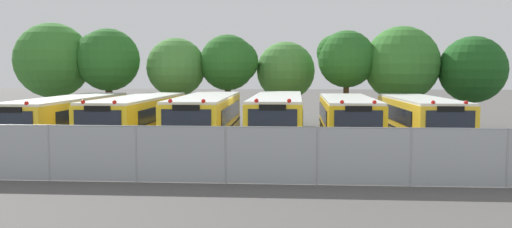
{
  "coord_description": "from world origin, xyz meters",
  "views": [
    {
      "loc": [
        2.65,
        -26.46,
        3.82
      ],
      "look_at": [
        0.8,
        0.0,
        1.6
      ],
      "focal_mm": 36.73,
      "sensor_mm": 36.0,
      "label": 1
    }
  ],
  "objects_px": {
    "school_bus_4": "(348,119)",
    "tree_1": "(106,59)",
    "school_bus_3": "(278,118)",
    "traffic_cone": "(8,166)",
    "school_bus_5": "(419,119)",
    "tree_7": "(473,69)",
    "school_bus_2": "(206,118)",
    "tree_2": "(175,67)",
    "tree_4": "(286,72)",
    "tree_5": "(344,58)",
    "tree_0": "(52,60)",
    "school_bus_1": "(139,118)",
    "tree_3": "(231,62)",
    "school_bus_0": "(70,118)",
    "tree_6": "(403,65)"
  },
  "relations": [
    {
      "from": "school_bus_4",
      "to": "tree_3",
      "type": "bearing_deg",
      "value": -52.23
    },
    {
      "from": "school_bus_1",
      "to": "tree_3",
      "type": "relative_size",
      "value": 1.79
    },
    {
      "from": "school_bus_2",
      "to": "traffic_cone",
      "type": "distance_m",
      "value": 9.85
    },
    {
      "from": "school_bus_4",
      "to": "tree_4",
      "type": "distance_m",
      "value": 11.02
    },
    {
      "from": "school_bus_0",
      "to": "tree_1",
      "type": "relative_size",
      "value": 1.76
    },
    {
      "from": "school_bus_1",
      "to": "tree_7",
      "type": "xyz_separation_m",
      "value": [
        19.44,
        7.78,
        2.52
      ]
    },
    {
      "from": "school_bus_0",
      "to": "tree_3",
      "type": "bearing_deg",
      "value": -127.71
    },
    {
      "from": "tree_0",
      "to": "tree_5",
      "type": "xyz_separation_m",
      "value": [
        19.61,
        0.34,
        0.12
      ]
    },
    {
      "from": "tree_2",
      "to": "tree_4",
      "type": "xyz_separation_m",
      "value": [
        7.51,
        1.2,
        -0.34
      ]
    },
    {
      "from": "school_bus_1",
      "to": "tree_2",
      "type": "height_order",
      "value": "tree_2"
    },
    {
      "from": "school_bus_0",
      "to": "tree_1",
      "type": "distance_m",
      "value": 9.07
    },
    {
      "from": "school_bus_0",
      "to": "tree_6",
      "type": "xyz_separation_m",
      "value": [
        18.7,
        8.74,
        2.84
      ]
    },
    {
      "from": "school_bus_0",
      "to": "school_bus_5",
      "type": "bearing_deg",
      "value": -178.33
    },
    {
      "from": "tree_5",
      "to": "tree_7",
      "type": "height_order",
      "value": "tree_5"
    },
    {
      "from": "school_bus_0",
      "to": "tree_2",
      "type": "xyz_separation_m",
      "value": [
        3.5,
        9.2,
        2.7
      ]
    },
    {
      "from": "school_bus_3",
      "to": "school_bus_2",
      "type": "bearing_deg",
      "value": 7.55
    },
    {
      "from": "tree_2",
      "to": "tree_6",
      "type": "distance_m",
      "value": 15.21
    },
    {
      "from": "tree_7",
      "to": "school_bus_4",
      "type": "bearing_deg",
      "value": -137.36
    },
    {
      "from": "school_bus_4",
      "to": "tree_0",
      "type": "height_order",
      "value": "tree_0"
    },
    {
      "from": "tree_6",
      "to": "school_bus_1",
      "type": "bearing_deg",
      "value": -151.15
    },
    {
      "from": "school_bus_4",
      "to": "school_bus_3",
      "type": "bearing_deg",
      "value": -4.56
    },
    {
      "from": "tree_5",
      "to": "tree_6",
      "type": "bearing_deg",
      "value": 1.88
    },
    {
      "from": "tree_5",
      "to": "school_bus_2",
      "type": "bearing_deg",
      "value": -131.97
    },
    {
      "from": "school_bus_5",
      "to": "tree_7",
      "type": "relative_size",
      "value": 1.62
    },
    {
      "from": "school_bus_2",
      "to": "tree_2",
      "type": "relative_size",
      "value": 1.81
    },
    {
      "from": "traffic_cone",
      "to": "school_bus_1",
      "type": "bearing_deg",
      "value": 71.35
    },
    {
      "from": "school_bus_4",
      "to": "tree_1",
      "type": "relative_size",
      "value": 1.46
    },
    {
      "from": "tree_4",
      "to": "school_bus_4",
      "type": "bearing_deg",
      "value": -72.43
    },
    {
      "from": "school_bus_1",
      "to": "tree_6",
      "type": "relative_size",
      "value": 1.67
    },
    {
      "from": "tree_1",
      "to": "tree_3",
      "type": "distance_m",
      "value": 8.42
    },
    {
      "from": "tree_6",
      "to": "traffic_cone",
      "type": "height_order",
      "value": "tree_6"
    },
    {
      "from": "school_bus_3",
      "to": "traffic_cone",
      "type": "bearing_deg",
      "value": 39.36
    },
    {
      "from": "school_bus_3",
      "to": "school_bus_4",
      "type": "xyz_separation_m",
      "value": [
        3.52,
        -0.32,
        -0.04
      ]
    },
    {
      "from": "school_bus_3",
      "to": "tree_5",
      "type": "xyz_separation_m",
      "value": [
        4.12,
        8.15,
        3.21
      ]
    },
    {
      "from": "school_bus_4",
      "to": "tree_6",
      "type": "relative_size",
      "value": 1.44
    },
    {
      "from": "school_bus_5",
      "to": "tree_2",
      "type": "distance_m",
      "value": 17.04
    },
    {
      "from": "school_bus_5",
      "to": "traffic_cone",
      "type": "distance_m",
      "value": 18.82
    },
    {
      "from": "tree_0",
      "to": "tree_2",
      "type": "xyz_separation_m",
      "value": [
        8.24,
        0.92,
        -0.45
      ]
    },
    {
      "from": "school_bus_0",
      "to": "tree_6",
      "type": "bearing_deg",
      "value": -154.78
    },
    {
      "from": "tree_2",
      "to": "tree_1",
      "type": "bearing_deg",
      "value": -170.09
    },
    {
      "from": "school_bus_1",
      "to": "tree_0",
      "type": "xyz_separation_m",
      "value": [
        -8.27,
        7.9,
        3.14
      ]
    },
    {
      "from": "school_bus_2",
      "to": "tree_6",
      "type": "xyz_separation_m",
      "value": [
        11.57,
        8.73,
        2.8
      ]
    },
    {
      "from": "school_bus_1",
      "to": "school_bus_2",
      "type": "xyz_separation_m",
      "value": [
        3.61,
        -0.37,
        0.04
      ]
    },
    {
      "from": "school_bus_0",
      "to": "tree_6",
      "type": "relative_size",
      "value": 1.74
    },
    {
      "from": "school_bus_4",
      "to": "tree_0",
      "type": "bearing_deg",
      "value": -22.54
    },
    {
      "from": "tree_0",
      "to": "tree_4",
      "type": "distance_m",
      "value": 15.92
    },
    {
      "from": "tree_7",
      "to": "tree_5",
      "type": "bearing_deg",
      "value": 176.76
    },
    {
      "from": "school_bus_0",
      "to": "tree_7",
      "type": "xyz_separation_m",
      "value": [
        22.97,
        8.15,
        2.53
      ]
    },
    {
      "from": "tree_6",
      "to": "tree_4",
      "type": "bearing_deg",
      "value": 167.79
    },
    {
      "from": "school_bus_1",
      "to": "tree_2",
      "type": "distance_m",
      "value": 9.22
    }
  ]
}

